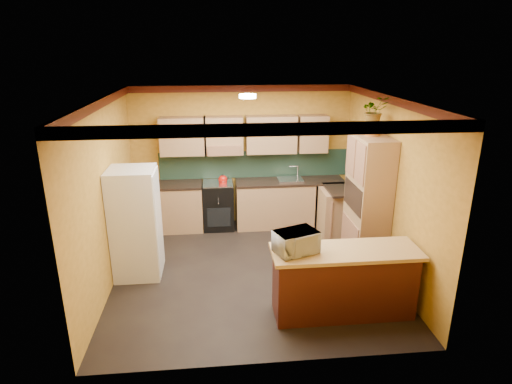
# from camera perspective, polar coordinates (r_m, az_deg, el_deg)

# --- Properties ---
(room_shell) EXTENTS (4.24, 4.24, 2.72)m
(room_shell) POSITION_cam_1_polar(r_m,az_deg,el_deg) (6.44, -0.68, 7.29)
(room_shell) COLOR black
(room_shell) RESTS_ON ground
(base_cabinets_back) EXTENTS (3.65, 0.60, 0.88)m
(base_cabinets_back) POSITION_cam_1_polar(r_m,az_deg,el_deg) (8.36, -0.76, -1.73)
(base_cabinets_back) COLOR #A97659
(base_cabinets_back) RESTS_ON ground
(countertop_back) EXTENTS (3.65, 0.62, 0.04)m
(countertop_back) POSITION_cam_1_polar(r_m,az_deg,el_deg) (8.21, -0.77, 1.28)
(countertop_back) COLOR black
(countertop_back) RESTS_ON base_cabinets_back
(stove) EXTENTS (0.58, 0.58, 0.91)m
(stove) POSITION_cam_1_polar(r_m,az_deg,el_deg) (8.33, -5.05, -1.78)
(stove) COLOR black
(stove) RESTS_ON ground
(kettle) EXTENTS (0.20, 0.20, 0.18)m
(kettle) POSITION_cam_1_polar(r_m,az_deg,el_deg) (8.11, -4.44, 1.73)
(kettle) COLOR #B0130B
(kettle) RESTS_ON stove
(sink) EXTENTS (0.48, 0.40, 0.03)m
(sink) POSITION_cam_1_polar(r_m,az_deg,el_deg) (8.30, 4.57, 1.66)
(sink) COLOR silver
(sink) RESTS_ON countertop_back
(base_cabinets_right) EXTENTS (0.60, 0.80, 0.88)m
(base_cabinets_right) POSITION_cam_1_polar(r_m,az_deg,el_deg) (8.11, 11.42, -2.78)
(base_cabinets_right) COLOR #A97659
(base_cabinets_right) RESTS_ON ground
(countertop_right) EXTENTS (0.62, 0.80, 0.04)m
(countertop_right) POSITION_cam_1_polar(r_m,az_deg,el_deg) (7.96, 11.63, 0.30)
(countertop_right) COLOR black
(countertop_right) RESTS_ON base_cabinets_right
(fridge) EXTENTS (0.68, 0.66, 1.70)m
(fridge) POSITION_cam_1_polar(r_m,az_deg,el_deg) (6.71, -15.78, -4.04)
(fridge) COLOR white
(fridge) RESTS_ON ground
(pantry) EXTENTS (0.48, 0.90, 2.10)m
(pantry) POSITION_cam_1_polar(r_m,az_deg,el_deg) (6.97, 14.63, -1.29)
(pantry) COLOR #A97659
(pantry) RESTS_ON ground
(fern_pot) EXTENTS (0.22, 0.22, 0.16)m
(fern_pot) POSITION_cam_1_polar(r_m,az_deg,el_deg) (6.73, 15.27, 7.93)
(fern_pot) COLOR #A86028
(fern_pot) RESTS_ON pantry
(fern) EXTENTS (0.41, 0.36, 0.43)m
(fern) POSITION_cam_1_polar(r_m,az_deg,el_deg) (6.68, 15.49, 10.40)
(fern) COLOR #A97659
(fern) RESTS_ON fern_pot
(breakfast_bar) EXTENTS (1.80, 0.55, 0.88)m
(breakfast_bar) POSITION_cam_1_polar(r_m,az_deg,el_deg) (5.82, 11.58, -11.88)
(breakfast_bar) COLOR #462010
(breakfast_bar) RESTS_ON ground
(bar_top) EXTENTS (1.90, 0.65, 0.05)m
(bar_top) POSITION_cam_1_polar(r_m,az_deg,el_deg) (5.60, 11.89, -7.78)
(bar_top) COLOR tan
(bar_top) RESTS_ON breakfast_bar
(microwave) EXTENTS (0.61, 0.51, 0.29)m
(microwave) POSITION_cam_1_polar(r_m,az_deg,el_deg) (5.37, 5.34, -6.63)
(microwave) COLOR white
(microwave) RESTS_ON bar_top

